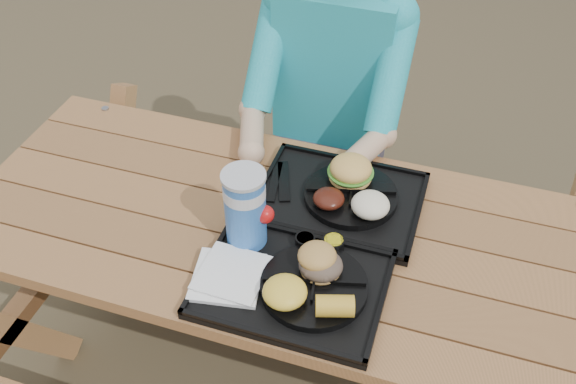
% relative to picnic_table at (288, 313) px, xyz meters
% --- Properties ---
extents(ground, '(60.00, 60.00, 0.00)m').
position_rel_picnic_table_xyz_m(ground, '(0.00, 0.00, -0.38)').
color(ground, '#999999').
rests_on(ground, ground).
extents(picnic_table, '(1.80, 1.49, 0.75)m').
position_rel_picnic_table_xyz_m(picnic_table, '(0.00, 0.00, 0.00)').
color(picnic_table, '#999999').
rests_on(picnic_table, ground).
extents(tray_near, '(0.45, 0.35, 0.02)m').
position_rel_picnic_table_xyz_m(tray_near, '(0.07, -0.19, 0.39)').
color(tray_near, black).
rests_on(tray_near, picnic_table).
extents(tray_far, '(0.45, 0.35, 0.02)m').
position_rel_picnic_table_xyz_m(tray_far, '(0.11, 0.14, 0.39)').
color(tray_far, black).
rests_on(tray_far, picnic_table).
extents(plate_near, '(0.26, 0.26, 0.02)m').
position_rel_picnic_table_xyz_m(plate_near, '(0.13, -0.19, 0.41)').
color(plate_near, black).
rests_on(plate_near, tray_near).
extents(plate_far, '(0.26, 0.26, 0.02)m').
position_rel_picnic_table_xyz_m(plate_far, '(0.14, 0.15, 0.41)').
color(plate_far, black).
rests_on(plate_far, tray_far).
extents(napkin_stack, '(0.19, 0.19, 0.02)m').
position_rel_picnic_table_xyz_m(napkin_stack, '(-0.08, -0.23, 0.40)').
color(napkin_stack, white).
rests_on(napkin_stack, tray_near).
extents(soda_cup, '(0.10, 0.10, 0.21)m').
position_rel_picnic_table_xyz_m(soda_cup, '(-0.08, -0.09, 0.50)').
color(soda_cup, '#1858B5').
rests_on(soda_cup, tray_near).
extents(condiment_bbq, '(0.05, 0.05, 0.03)m').
position_rel_picnic_table_xyz_m(condiment_bbq, '(0.07, -0.07, 0.41)').
color(condiment_bbq, black).
rests_on(condiment_bbq, tray_near).
extents(condiment_mustard, '(0.06, 0.06, 0.03)m').
position_rel_picnic_table_xyz_m(condiment_mustard, '(0.14, -0.05, 0.41)').
color(condiment_mustard, yellow).
rests_on(condiment_mustard, tray_near).
extents(sandwich, '(0.10, 0.10, 0.10)m').
position_rel_picnic_table_xyz_m(sandwich, '(0.13, -0.15, 0.47)').
color(sandwich, '#CA9247').
rests_on(sandwich, plate_near).
extents(mac_cheese, '(0.11, 0.11, 0.05)m').
position_rel_picnic_table_xyz_m(mac_cheese, '(0.08, -0.26, 0.44)').
color(mac_cheese, yellow).
rests_on(mac_cheese, plate_near).
extents(corn_cob, '(0.11, 0.11, 0.05)m').
position_rel_picnic_table_xyz_m(corn_cob, '(0.20, -0.26, 0.44)').
color(corn_cob, yellow).
rests_on(corn_cob, plate_near).
extents(cutlery_far, '(0.09, 0.17, 0.01)m').
position_rel_picnic_table_xyz_m(cutlery_far, '(-0.06, 0.15, 0.40)').
color(cutlery_far, black).
rests_on(cutlery_far, tray_far).
extents(burger, '(0.12, 0.12, 0.11)m').
position_rel_picnic_table_xyz_m(burger, '(0.12, 0.20, 0.47)').
color(burger, '#EDB353').
rests_on(burger, plate_far).
extents(baked_beans, '(0.09, 0.09, 0.04)m').
position_rel_picnic_table_xyz_m(baked_beans, '(0.09, 0.08, 0.43)').
color(baked_beans, '#48180E').
rests_on(baked_beans, plate_far).
extents(potato_salad, '(0.10, 0.10, 0.06)m').
position_rel_picnic_table_xyz_m(potato_salad, '(0.20, 0.08, 0.44)').
color(potato_salad, white).
rests_on(potato_salad, plate_far).
extents(diner, '(0.48, 0.84, 1.28)m').
position_rel_picnic_table_xyz_m(diner, '(-0.05, 0.64, 0.27)').
color(diner, teal).
rests_on(diner, ground).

